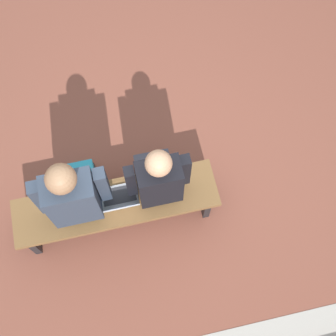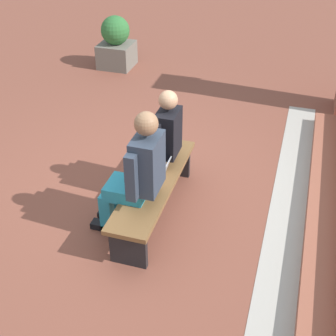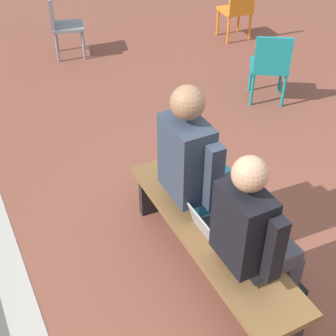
# 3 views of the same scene
# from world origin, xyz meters

# --- Properties ---
(ground_plane) EXTENTS (60.00, 60.00, 0.00)m
(ground_plane) POSITION_xyz_m (0.00, 0.00, 0.00)
(ground_plane) COLOR brown
(concrete_strip) EXTENTS (6.26, 0.40, 0.01)m
(concrete_strip) POSITION_xyz_m (0.35, 1.68, 0.00)
(concrete_strip) COLOR #A8A399
(concrete_strip) RESTS_ON ground
(bench) EXTENTS (1.80, 0.44, 0.45)m
(bench) POSITION_xyz_m (0.35, 0.26, 0.35)
(bench) COLOR brown
(bench) RESTS_ON ground
(person_student) EXTENTS (0.53, 0.67, 1.32)m
(person_student) POSITION_xyz_m (-0.04, 0.20, 0.71)
(person_student) COLOR #383842
(person_student) RESTS_ON ground
(person_adult) EXTENTS (0.59, 0.74, 1.42)m
(person_adult) POSITION_xyz_m (0.66, 0.19, 0.75)
(person_adult) COLOR teal
(person_adult) RESTS_ON ground
(laptop) EXTENTS (0.32, 0.29, 0.21)m
(laptop) POSITION_xyz_m (0.31, 0.28, 0.50)
(laptop) COLOR #9EA0A5
(laptop) RESTS_ON bench
(planter) EXTENTS (0.60, 0.60, 0.94)m
(planter) POSITION_xyz_m (-3.53, -1.76, 0.44)
(planter) COLOR #6B665B
(planter) RESTS_ON ground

